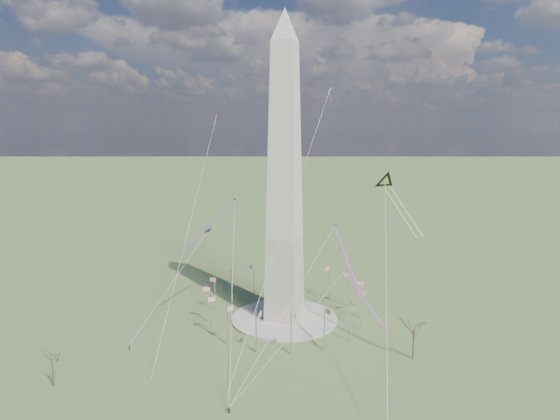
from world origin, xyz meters
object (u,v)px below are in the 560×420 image
(washington_monument, at_px, (285,179))
(person_west, at_px, (130,347))
(tree_near, at_px, (414,327))
(kite_delta_black, at_px, (387,184))

(washington_monument, height_order, person_west, washington_monument)
(tree_near, distance_m, person_west, 82.59)
(tree_near, height_order, kite_delta_black, kite_delta_black)
(washington_monument, xyz_separation_m, kite_delta_black, (31.99, 6.11, -1.13))
(person_west, relative_size, kite_delta_black, 0.08)
(washington_monument, distance_m, person_west, 69.64)
(kite_delta_black, bearing_deg, tree_near, 78.47)
(washington_monument, xyz_separation_m, person_west, (-35.95, -36.48, -47.20))
(kite_delta_black, bearing_deg, washington_monument, -28.74)
(washington_monument, relative_size, kite_delta_black, 5.18)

